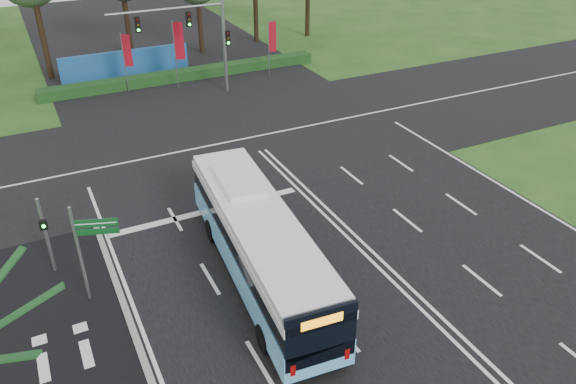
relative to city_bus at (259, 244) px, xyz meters
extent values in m
plane|color=#224A18|center=(4.71, 0.82, -1.72)|extent=(120.00, 120.00, 0.00)
cube|color=black|center=(4.71, 0.82, -1.70)|extent=(20.00, 120.00, 0.04)
cube|color=black|center=(4.71, 12.82, -1.69)|extent=(120.00, 14.00, 0.05)
cube|color=black|center=(-7.79, -2.18, -1.69)|extent=(5.00, 18.00, 0.06)
cube|color=gray|center=(-5.39, -2.18, -1.66)|extent=(0.25, 18.00, 0.12)
cube|color=#69C1F5|center=(0.00, 0.01, -0.66)|extent=(3.48, 12.06, 1.09)
cube|color=black|center=(0.00, 0.01, -1.15)|extent=(3.45, 11.99, 0.30)
cube|color=black|center=(0.00, 0.01, 0.33)|extent=(3.37, 11.87, 0.94)
cube|color=white|center=(0.00, 0.01, 0.93)|extent=(3.48, 12.06, 0.35)
cube|color=white|center=(0.00, 0.01, 1.27)|extent=(3.39, 11.58, 0.35)
cube|color=white|center=(0.21, 2.48, 1.57)|extent=(1.83, 3.10, 0.25)
cube|color=black|center=(-0.50, -5.85, 0.38)|extent=(2.40, 0.32, 2.18)
cube|color=orange|center=(-0.50, -5.89, 1.08)|extent=(1.39, 0.18, 0.35)
cylinder|color=black|center=(-0.87, 3.47, -1.20)|extent=(0.36, 1.05, 1.03)
cylinder|color=black|center=(1.44, 3.27, -1.20)|extent=(0.36, 1.05, 1.03)
cylinder|color=black|center=(-1.47, -3.64, -1.20)|extent=(0.36, 1.05, 1.03)
cylinder|color=black|center=(0.83, -3.84, -1.20)|extent=(0.36, 1.05, 1.03)
cylinder|color=gray|center=(-7.49, 4.23, 0.04)|extent=(0.14, 0.14, 3.51)
cube|color=black|center=(-7.49, 4.05, 0.69)|extent=(0.31, 0.23, 0.40)
sphere|color=#19F233|center=(-7.49, 3.95, 0.69)|extent=(0.14, 0.14, 0.14)
cylinder|color=gray|center=(-6.49, 1.79, 0.39)|extent=(0.13, 0.13, 4.21)
cube|color=#0C471C|center=(-5.75, 1.53, 1.76)|extent=(1.51, 0.57, 0.32)
cube|color=#0C471C|center=(-5.75, 1.53, 1.39)|extent=(1.51, 0.57, 0.23)
cube|color=white|center=(-5.75, 1.49, 1.76)|extent=(1.40, 0.49, 0.04)
cylinder|color=gray|center=(0.07, 24.57, 0.46)|extent=(0.07, 0.07, 4.36)
cube|color=maroon|center=(0.37, 24.44, 1.38)|extent=(0.55, 0.27, 2.33)
cylinder|color=gray|center=(3.62, 23.51, 0.83)|extent=(0.08, 0.08, 5.10)
cube|color=maroon|center=(3.97, 23.38, 1.91)|extent=(0.65, 0.27, 2.72)
cylinder|color=gray|center=(11.08, 23.25, 0.47)|extent=(0.07, 0.07, 4.38)
cube|color=maroon|center=(11.40, 23.22, 1.40)|extent=(0.59, 0.09, 2.34)
cylinder|color=gray|center=(6.71, 21.32, 1.78)|extent=(0.24, 0.24, 7.00)
cylinder|color=gray|center=(2.71, 21.32, 4.68)|extent=(8.00, 0.16, 0.16)
cube|color=black|center=(4.21, 21.32, 3.88)|extent=(0.32, 0.28, 1.05)
cube|color=black|center=(0.71, 21.32, 3.88)|extent=(0.32, 0.28, 1.05)
cube|color=black|center=(6.96, 21.32, 2.28)|extent=(0.32, 0.28, 1.05)
cube|color=#153513|center=(4.71, 25.32, -1.32)|extent=(22.00, 1.20, 0.80)
cube|color=#1B5397|center=(0.71, 27.82, -0.62)|extent=(10.00, 0.30, 2.20)
cylinder|color=black|center=(-4.76, 30.33, 2.84)|extent=(0.44, 0.44, 9.11)
cylinder|color=black|center=(2.31, 33.33, 2.26)|extent=(0.44, 0.44, 7.95)
cylinder|color=black|center=(8.34, 31.85, 1.81)|extent=(0.44, 0.44, 7.06)
cylinder|color=black|center=(14.23, 33.05, 2.07)|extent=(0.44, 0.44, 7.58)
camera|label=1|loc=(-7.02, -16.76, 12.92)|focal=35.00mm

